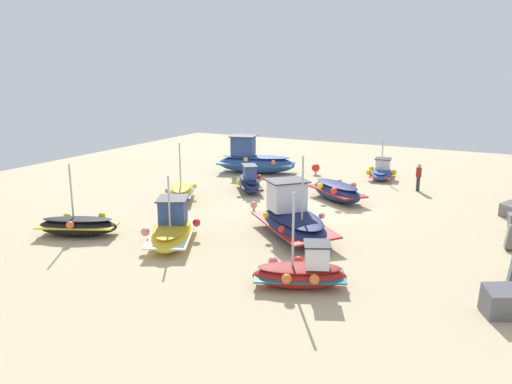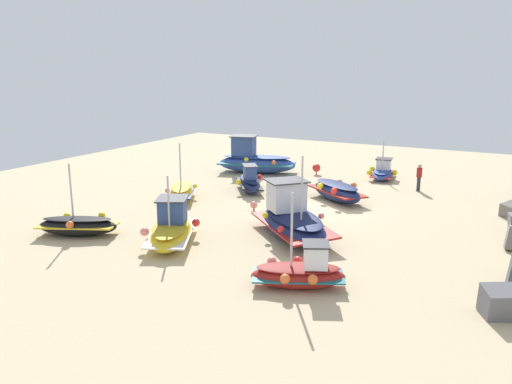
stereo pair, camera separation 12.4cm
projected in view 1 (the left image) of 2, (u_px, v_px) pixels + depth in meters
ground_plane at (318, 208)px, 27.47m from camera, size 46.77×46.77×0.00m
fishing_boat_0 at (249, 182)px, 31.01m from camera, size 3.51×3.05×1.66m
fishing_boat_1 at (292, 220)px, 22.76m from camera, size 5.03×5.22×3.78m
fishing_boat_2 at (255, 161)px, 36.25m from camera, size 3.62×5.79×2.62m
fishing_boat_3 at (181, 192)px, 28.87m from camera, size 3.43×2.71×3.26m
fishing_boat_4 at (382, 172)px, 34.51m from camera, size 3.28×2.00×2.59m
fishing_boat_5 at (337, 191)px, 28.80m from camera, size 3.50×4.01×1.06m
fishing_boat_6 at (78, 226)px, 22.90m from camera, size 2.77×3.75×3.26m
fishing_boat_7 at (302, 272)px, 17.55m from camera, size 2.47×3.40×3.32m
fishing_boat_8 at (172, 229)px, 21.93m from camera, size 4.50×3.40×2.99m
person_walking at (419, 175)px, 30.94m from camera, size 0.32×0.32×1.63m
mooring_buoy_0 at (316, 168)px, 35.77m from camera, size 0.56×0.56×0.74m
mooring_buoy_1 at (254, 205)px, 26.83m from camera, size 0.38×0.38×0.49m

